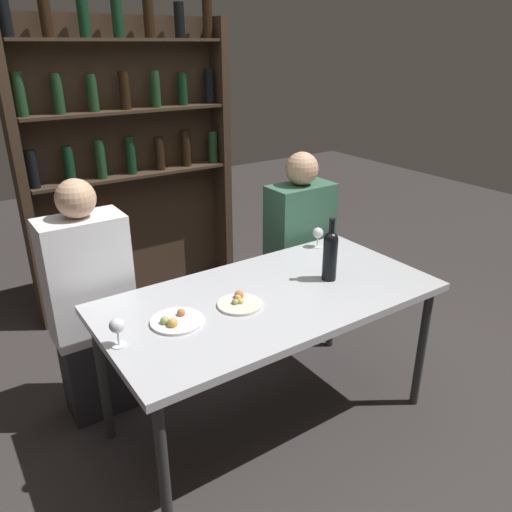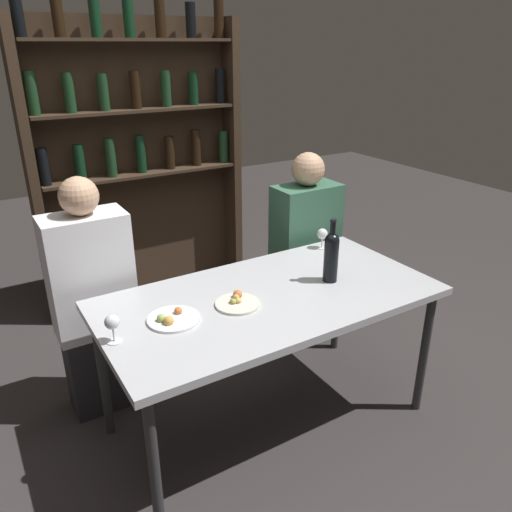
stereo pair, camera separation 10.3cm
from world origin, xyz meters
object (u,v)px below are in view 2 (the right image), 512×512
Objects in this scene: wine_bottle at (331,254)px; wine_glass_0 at (112,323)px; wine_glass_1 at (322,235)px; food_plate_0 at (237,302)px; seated_person_left at (95,306)px; food_plate_1 at (173,319)px; seated_person_right at (305,255)px.

wine_glass_0 is at bearing 179.21° from wine_bottle.
wine_glass_0 is 1.02× the size of wine_glass_1.
wine_glass_0 reaches higher than food_plate_0.
wine_bottle is 1.20m from seated_person_left.
seated_person_left is (0.06, 0.60, -0.23)m from wine_glass_0.
wine_glass_1 is at bearing 14.68° from wine_glass_0.
food_plate_1 is 0.18× the size of seated_person_right.
wine_glass_1 is 0.09× the size of seated_person_left.
wine_bottle is 0.26× the size of seated_person_right.
food_plate_0 is at bearing -49.82° from seated_person_left.
seated_person_left is (-1.00, 0.61, -0.28)m from wine_bottle.
wine_glass_0 is 0.09× the size of seated_person_left.
food_plate_0 is 0.16× the size of seated_person_right.
wine_bottle is at bearing -123.16° from wine_glass_1.
wine_glass_0 is at bearing -165.32° from wine_glass_1.
seated_person_right reaches higher than wine_glass_1.
wine_glass_0 is 0.59× the size of food_plate_0.
seated_person_left reaches higher than wine_bottle.
food_plate_1 is 1.26m from seated_person_right.
seated_person_right is at bearing 35.65° from food_plate_0.
wine_glass_1 reaches higher than food_plate_1.
wine_glass_0 is (-1.06, 0.01, -0.06)m from wine_bottle.
wine_glass_0 is at bearing -156.49° from seated_person_right.
wine_glass_1 is at bearing -11.88° from seated_person_left.
seated_person_left reaches higher than food_plate_1.
food_plate_1 is at bearing -163.42° from wine_glass_1.
seated_person_right is (1.12, 0.57, -0.17)m from food_plate_1.
wine_bottle is at bearing -3.10° from food_plate_0.
seated_person_left is at bearing 83.87° from wine_glass_0.
food_plate_1 is 0.62m from seated_person_left.
food_plate_0 is at bearing 1.30° from wine_glass_0.
wine_bottle is 0.43m from wine_glass_1.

